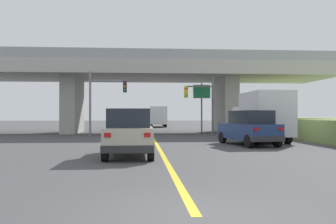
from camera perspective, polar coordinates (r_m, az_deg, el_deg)
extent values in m
plane|color=#424244|center=(37.45, -2.72, -3.15)|extent=(160.00, 160.00, 0.00)
cube|color=#B7B5AD|center=(37.65, -2.72, 6.10)|extent=(35.87, 9.63, 1.26)
cube|color=#A8A69F|center=(38.00, -14.33, 0.99)|extent=(1.38, 5.78, 5.43)
cube|color=#A8A69F|center=(38.39, 8.77, 0.97)|extent=(1.38, 5.78, 5.43)
cube|color=#9EA0A5|center=(33.18, -2.51, 8.87)|extent=(35.87, 0.20, 0.90)
cube|color=#9EA0A5|center=(42.41, -2.89, 6.83)|extent=(35.87, 0.20, 0.90)
cube|color=yellow|center=(20.45, -1.48, -5.40)|extent=(0.20, 27.89, 0.01)
cube|color=#B7B29E|center=(16.10, -5.92, -3.86)|extent=(1.93, 4.52, 0.90)
cube|color=#1E232D|center=(15.74, -5.95, -0.91)|extent=(1.70, 2.48, 0.76)
cube|color=#2D2D30|center=(13.92, -6.19, -5.67)|extent=(1.97, 0.20, 0.28)
cube|color=red|center=(13.86, -9.20, -3.50)|extent=(0.24, 0.06, 0.16)
cube|color=red|center=(13.81, -3.19, -3.51)|extent=(0.24, 0.06, 0.16)
cylinder|color=black|center=(17.88, -8.55, -4.96)|extent=(0.26, 0.72, 0.72)
cylinder|color=black|center=(17.83, -2.96, -4.98)|extent=(0.26, 0.72, 0.72)
cylinder|color=black|center=(14.49, -9.57, -6.02)|extent=(0.26, 0.72, 0.72)
cylinder|color=black|center=(14.43, -2.66, -6.05)|extent=(0.26, 0.72, 0.72)
cube|color=navy|center=(22.38, 12.10, -2.89)|extent=(2.70, 4.95, 0.90)
cube|color=#1E232D|center=(22.05, 12.51, -0.77)|extent=(2.10, 2.84, 0.76)
cube|color=#2D2D30|center=(20.38, 15.01, -4.00)|extent=(1.94, 0.54, 0.28)
cube|color=red|center=(19.95, 13.33, -2.56)|extent=(0.25, 0.10, 0.16)
cube|color=red|center=(20.65, 16.81, -2.48)|extent=(0.25, 0.10, 0.16)
cylinder|color=black|center=(23.68, 8.31, -3.85)|extent=(0.39, 0.75, 0.72)
cylinder|color=black|center=(24.39, 11.99, -3.75)|extent=(0.39, 0.75, 0.72)
cylinder|color=black|center=(20.43, 12.24, -4.39)|extent=(0.39, 0.75, 0.72)
cylinder|color=black|center=(21.24, 16.33, -4.23)|extent=(0.39, 0.75, 0.72)
cube|color=silver|center=(27.88, 12.50, -1.19)|extent=(2.20, 2.00, 1.90)
cube|color=silver|center=(24.79, 14.65, -0.26)|extent=(2.31, 4.48, 2.79)
cube|color=#195999|center=(24.80, 14.65, -1.87)|extent=(2.33, 4.39, 0.24)
cylinder|color=black|center=(27.64, 10.51, -3.17)|extent=(0.30, 0.90, 0.90)
cylinder|color=black|center=(28.21, 14.45, -3.11)|extent=(0.30, 0.90, 0.90)
cylinder|color=black|center=(23.45, 13.23, -3.66)|extent=(0.30, 0.90, 0.90)
cylinder|color=black|center=(24.13, 17.77, -3.56)|extent=(0.30, 0.90, 0.90)
cube|color=silver|center=(42.69, -4.32, -1.73)|extent=(1.92, 4.56, 0.90)
cube|color=#1E232D|center=(42.34, -4.32, -0.62)|extent=(1.69, 2.51, 0.76)
cube|color=#2D2D30|center=(40.47, -4.32, -2.24)|extent=(1.96, 0.20, 0.28)
cube|color=red|center=(40.39, -5.34, -1.49)|extent=(0.24, 0.06, 0.16)
cube|color=red|center=(40.39, -3.30, -1.49)|extent=(0.24, 0.06, 0.16)
cylinder|color=black|center=(44.44, -5.42, -2.26)|extent=(0.26, 0.72, 0.72)
cylinder|color=black|center=(44.44, -3.20, -2.26)|extent=(0.26, 0.72, 0.72)
cylinder|color=black|center=(40.99, -5.53, -2.41)|extent=(0.26, 0.72, 0.72)
cylinder|color=black|center=(40.98, -3.12, -2.42)|extent=(0.26, 0.72, 0.72)
cylinder|color=#56595E|center=(32.33, 6.83, 0.90)|extent=(0.18, 0.18, 5.06)
cylinder|color=#56595E|center=(32.22, 4.81, 3.91)|extent=(2.31, 0.12, 0.12)
cube|color=gold|center=(32.02, 2.77, 3.07)|extent=(0.32, 0.26, 0.96)
sphere|color=red|center=(31.89, 2.80, 3.63)|extent=(0.16, 0.16, 0.16)
sphere|color=gold|center=(31.88, 2.80, 3.09)|extent=(0.16, 0.16, 0.16)
sphere|color=green|center=(31.86, 2.80, 2.55)|extent=(0.16, 0.16, 0.16)
cylinder|color=slate|center=(32.20, -11.79, 1.27)|extent=(0.18, 0.18, 5.45)
cylinder|color=slate|center=(32.16, -9.20, 4.69)|extent=(2.92, 0.12, 0.12)
cube|color=#232326|center=(32.02, -6.58, 3.85)|extent=(0.32, 0.26, 0.96)
sphere|color=red|center=(31.90, -6.60, 4.41)|extent=(0.16, 0.16, 0.16)
sphere|color=gold|center=(31.87, -6.60, 3.87)|extent=(0.16, 0.16, 0.16)
sphere|color=green|center=(31.85, -6.60, 3.33)|extent=(0.16, 0.16, 0.16)
cylinder|color=#56595E|center=(35.26, 5.15, 0.55)|extent=(0.14, 0.14, 4.76)
cube|color=#197242|center=(35.26, 5.17, 3.13)|extent=(1.57, 0.08, 1.20)
cube|color=white|center=(35.26, 5.17, 3.13)|extent=(1.65, 0.04, 1.28)
cube|color=red|center=(57.31, -1.67, -0.82)|extent=(2.20, 2.00, 1.90)
cube|color=silver|center=(53.93, -1.51, -0.51)|extent=(2.31, 4.77, 2.52)
cube|color=#195999|center=(53.93, -1.51, -1.18)|extent=(2.33, 4.68, 0.24)
cylinder|color=black|center=(57.29, -2.67, -1.77)|extent=(0.30, 0.90, 0.90)
cylinder|color=black|center=(57.38, -0.67, -1.76)|extent=(0.30, 0.90, 0.90)
cylinder|color=black|center=(52.71, -2.53, -1.88)|extent=(0.30, 0.90, 0.90)
cylinder|color=black|center=(52.81, -0.36, -1.88)|extent=(0.30, 0.90, 0.90)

